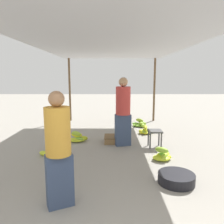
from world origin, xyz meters
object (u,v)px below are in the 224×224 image
banana_pile_right_1 (140,124)px  crate_near (114,139)px  stool (155,134)px  banana_pile_left_1 (78,138)px  banana_pile_right_2 (145,131)px  banana_pile_right_0 (163,156)px  vendor_foreground (58,148)px  banana_pile_left_0 (50,153)px  shopper_walking_mid (123,111)px  basin_black (176,178)px

banana_pile_right_1 → crate_near: (-0.94, -1.86, -0.02)m
stool → banana_pile_left_1: bearing=166.5°
banana_pile_right_1 → crate_near: size_ratio=1.05×
banana_pile_left_1 → banana_pile_right_2: bearing=22.6°
stool → banana_pile_right_2: bearing=91.7°
banana_pile_right_0 → banana_pile_right_1: banana_pile_right_0 is taller
stool → banana_pile_right_1: bearing=91.8°
vendor_foreground → banana_pile_right_1: 5.14m
banana_pile_left_1 → banana_pile_right_0: 2.41m
banana_pile_right_0 → banana_pile_right_1: size_ratio=0.79×
banana_pile_right_0 → banana_pile_right_1: (-0.08, 3.11, 0.02)m
banana_pile_left_0 → shopper_walking_mid: bearing=24.6°
banana_pile_left_0 → crate_near: size_ratio=0.93×
banana_pile_left_0 → banana_pile_right_2: bearing=38.2°
banana_pile_left_1 → stool: bearing=-13.5°
vendor_foreground → stool: (1.78, 2.52, -0.47)m
stool → crate_near: bearing=157.6°
crate_near → shopper_walking_mid: size_ratio=0.31×
banana_pile_left_1 → shopper_walking_mid: 1.49m
banana_pile_left_0 → banana_pile_right_1: bearing=50.3°
banana_pile_right_1 → banana_pile_right_2: 0.97m
vendor_foreground → shopper_walking_mid: shopper_walking_mid is taller
vendor_foreground → banana_pile_right_0: bearing=43.2°
stool → shopper_walking_mid: bearing=169.0°
banana_pile_left_0 → banana_pile_right_1: 3.75m
banana_pile_left_1 → banana_pile_right_0: (2.02, -1.32, -0.02)m
basin_black → crate_near: size_ratio=1.13×
stool → crate_near: (-1.01, 0.42, -0.26)m
banana_pile_left_1 → banana_pile_right_1: size_ratio=0.90×
banana_pile_right_2 → shopper_walking_mid: size_ratio=0.31×
banana_pile_right_2 → crate_near: bearing=-137.8°
banana_pile_right_0 → shopper_walking_mid: (-0.81, 0.99, 0.82)m
stool → shopper_walking_mid: 0.98m
banana_pile_right_0 → shopper_walking_mid: shopper_walking_mid is taller
banana_pile_left_1 → shopper_walking_mid: shopper_walking_mid is taller
vendor_foreground → banana_pile_left_0: vendor_foreground is taller
crate_near → vendor_foreground: bearing=-104.7°
banana_pile_right_2 → shopper_walking_mid: bearing=-123.4°
crate_near → banana_pile_right_1: bearing=63.2°
banana_pile_right_0 → shopper_walking_mid: bearing=129.1°
vendor_foreground → banana_pile_left_0: (-0.69, 1.91, -0.75)m
banana_pile_left_1 → crate_near: (1.00, -0.06, -0.02)m
stool → banana_pile_right_0: size_ratio=0.98×
vendor_foreground → banana_pile_left_1: size_ratio=3.12×
banana_pile_right_1 → shopper_walking_mid: 2.38m
vendor_foreground → basin_black: bearing=19.7°
banana_pile_right_2 → shopper_walking_mid: (-0.75, -1.15, 0.81)m
banana_pile_right_0 → crate_near: size_ratio=0.83×
basin_black → banana_pile_left_1: 3.10m
stool → banana_pile_right_0: (0.01, -0.84, -0.26)m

